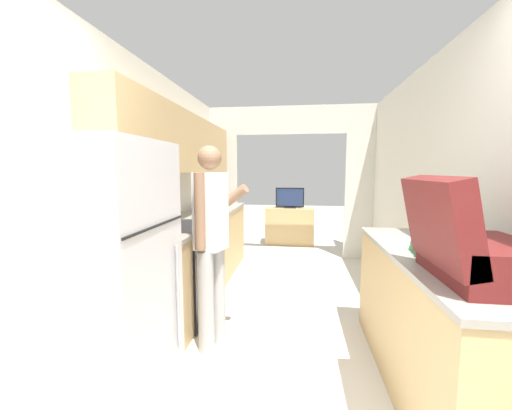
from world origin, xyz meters
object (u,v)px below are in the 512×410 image
at_px(refrigerator, 96,287).
at_px(book_stack, 435,247).
at_px(range_oven, 178,270).
at_px(suitcase, 468,246).
at_px(tv_cabinet, 290,226).
at_px(person, 211,241).
at_px(television, 290,198).

relative_size(refrigerator, book_stack, 5.52).
distance_m(range_oven, suitcase, 2.46).
height_order(book_stack, tv_cabinet, book_stack).
height_order(range_oven, book_stack, range_oven).
height_order(person, suitcase, person).
height_order(suitcase, book_stack, suitcase).
bearing_deg(person, refrigerator, 171.83).
bearing_deg(person, television, 9.98).
relative_size(book_stack, television, 0.54).
xyz_separation_m(range_oven, tv_cabinet, (1.02, 3.26, -0.11)).
xyz_separation_m(refrigerator, suitcase, (1.95, 0.06, 0.28)).
bearing_deg(book_stack, refrigerator, -165.41).
relative_size(refrigerator, range_oven, 1.53).
bearing_deg(tv_cabinet, range_oven, -107.36).
bearing_deg(range_oven, tv_cabinet, 72.64).
relative_size(refrigerator, tv_cabinet, 1.72).
bearing_deg(book_stack, tv_cabinet, 104.05).
bearing_deg(refrigerator, range_oven, 92.70).
xyz_separation_m(range_oven, person, (0.49, -0.48, 0.42)).
distance_m(refrigerator, suitcase, 1.97).
height_order(book_stack, television, television).
bearing_deg(book_stack, television, 104.19).
xyz_separation_m(suitcase, tv_cabinet, (-0.99, 4.54, -0.73)).
relative_size(refrigerator, person, 0.98).
bearing_deg(tv_cabinet, book_stack, -75.95).
height_order(person, tv_cabinet, person).
height_order(person, television, person).
height_order(range_oven, person, person).
xyz_separation_m(person, book_stack, (1.56, -0.34, 0.09)).
distance_m(refrigerator, tv_cabinet, 4.72).
xyz_separation_m(refrigerator, range_oven, (-0.06, 1.34, -0.34)).
bearing_deg(range_oven, book_stack, -21.92).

